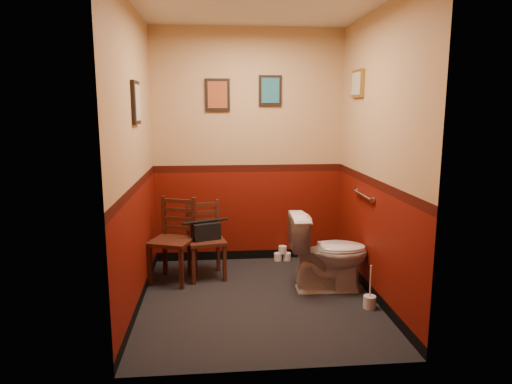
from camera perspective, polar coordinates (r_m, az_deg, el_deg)
floor at (r=4.48m, az=0.31°, el=-13.26°), size 2.20×2.40×0.00m
ceiling at (r=4.20m, az=0.34°, el=22.78°), size 2.20×2.40×0.00m
wall_back at (r=5.32m, az=-0.96°, el=5.56°), size 2.20×0.00×2.70m
wall_front at (r=2.95m, az=2.63°, el=1.62°), size 2.20×0.00×2.70m
wall_left at (r=4.17m, az=-14.94°, el=3.86°), size 0.00×2.40×2.70m
wall_right at (r=4.38m, az=14.85°, el=4.16°), size 0.00×2.40×2.70m
grab_bar at (r=4.66m, az=13.22°, el=-0.38°), size 0.05×0.56×0.06m
framed_print_back_a at (r=5.27m, az=-4.84°, el=12.01°), size 0.28×0.04×0.36m
framed_print_back_b at (r=5.31m, az=1.80°, el=12.57°), size 0.26×0.04×0.34m
framed_print_left at (r=4.24m, az=-14.76°, el=10.75°), size 0.04×0.30×0.38m
framed_print_right at (r=4.92m, az=12.56°, el=13.08°), size 0.04×0.34×0.28m
toilet at (r=4.64m, az=9.04°, el=-7.50°), size 0.79×0.46×0.77m
toilet_brush at (r=4.41m, az=14.02°, el=-13.08°), size 0.11×0.11×0.41m
chair_left at (r=4.89m, az=-10.24°, el=-5.92°), size 0.53×0.53×0.88m
chair_right at (r=4.95m, az=-6.34°, el=-5.98°), size 0.45×0.45×0.82m
handbag at (r=4.88m, az=-6.29°, el=-4.86°), size 0.32×0.24×0.21m
tp_stack at (r=5.53m, az=3.33°, el=-7.78°), size 0.21×0.11×0.18m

